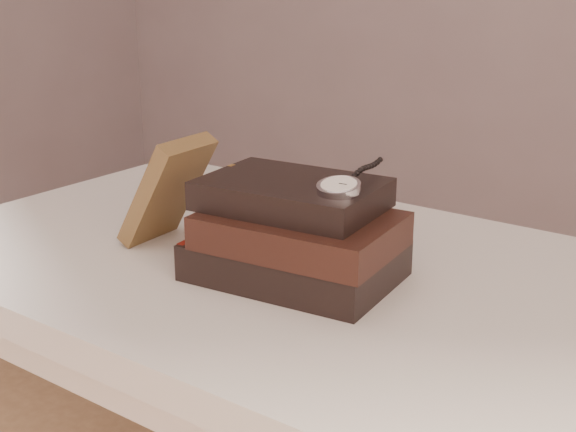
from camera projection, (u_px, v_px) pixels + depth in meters
The scene contains 5 objects.
table at pixel (289, 326), 1.02m from camera, with size 1.00×0.60×0.75m.
book_stack at pixel (296, 234), 0.92m from camera, with size 0.25×0.19×0.12m.
journal at pixel (167, 190), 1.03m from camera, with size 0.02×0.10×0.16m, color #48321B.
pocket_watch at pixel (342, 185), 0.86m from camera, with size 0.05×0.15×0.02m.
eyeglasses at pixel (270, 197), 1.02m from camera, with size 0.11×0.12×0.05m.
Camera 1 is at (0.55, -0.40, 1.11)m, focal length 49.08 mm.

